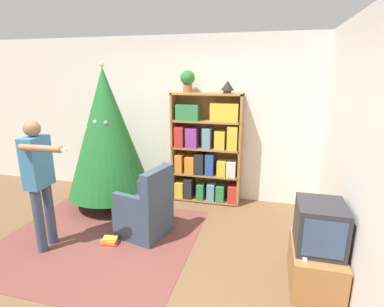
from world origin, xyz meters
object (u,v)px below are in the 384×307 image
(standing_person, at_px, (39,176))
(table_lamp, at_px, (228,86))
(christmas_tree, at_px, (107,133))
(bookshelf, at_px, (207,151))
(potted_plant, at_px, (188,80))
(television, at_px, (320,226))
(armchair, at_px, (146,212))

(standing_person, bearing_deg, table_lamp, 132.82)
(christmas_tree, height_order, table_lamp, christmas_tree)
(bookshelf, xyz_separation_m, potted_plant, (-0.31, 0.01, 1.09))
(table_lamp, bearing_deg, bookshelf, -178.36)
(television, bearing_deg, bookshelf, 130.00)
(television, distance_m, standing_person, 3.02)
(christmas_tree, bearing_deg, television, -22.55)
(christmas_tree, height_order, armchair, christmas_tree)
(standing_person, bearing_deg, christmas_tree, 172.07)
(armchair, xyz_separation_m, table_lamp, (0.82, 1.26, 1.52))
(christmas_tree, relative_size, table_lamp, 10.90)
(television, distance_m, christmas_tree, 3.15)
(television, distance_m, potted_plant, 2.79)
(table_lamp, bearing_deg, television, -56.48)
(bookshelf, relative_size, christmas_tree, 0.80)
(bookshelf, height_order, christmas_tree, christmas_tree)
(television, bearing_deg, table_lamp, 123.52)
(table_lamp, bearing_deg, christmas_tree, -162.31)
(potted_plant, relative_size, table_lamp, 1.65)
(bookshelf, bearing_deg, table_lamp, 1.64)
(bookshelf, bearing_deg, television, -50.00)
(christmas_tree, distance_m, armchair, 1.42)
(television, xyz_separation_m, table_lamp, (-1.15, 1.74, 1.20))
(armchair, bearing_deg, christmas_tree, -114.94)
(christmas_tree, relative_size, potted_plant, 6.63)
(christmas_tree, relative_size, armchair, 2.37)
(armchair, distance_m, potted_plant, 2.05)
(christmas_tree, relative_size, standing_person, 1.42)
(television, relative_size, armchair, 0.54)
(christmas_tree, distance_m, potted_plant, 1.45)
(armchair, bearing_deg, potted_plant, -175.86)
(standing_person, height_order, potted_plant, potted_plant)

